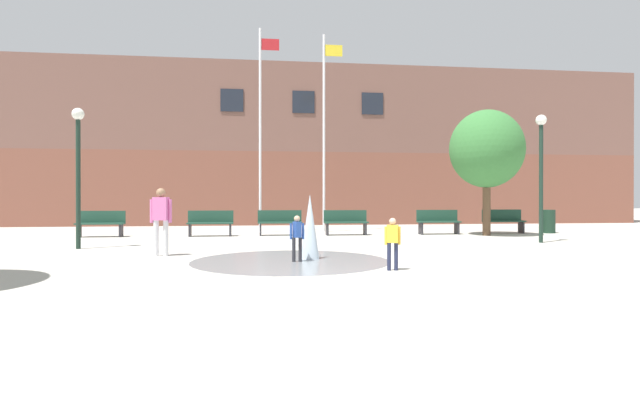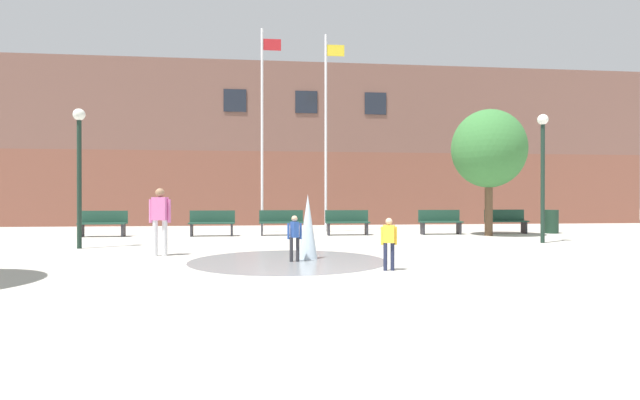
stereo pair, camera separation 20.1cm
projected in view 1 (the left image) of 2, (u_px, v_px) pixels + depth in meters
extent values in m
plane|color=#B2ADA3|center=(401.00, 283.00, 7.93)|extent=(100.00, 100.00, 0.00)
cube|color=brown|center=(298.00, 189.00, 27.75)|extent=(36.00, 6.00, 3.66)
cube|color=brown|center=(298.00, 116.00, 27.73)|extent=(36.00, 6.00, 4.47)
cube|color=#1E232D|center=(232.00, 100.00, 24.29)|extent=(1.10, 0.06, 1.10)
cube|color=#1E232D|center=(303.00, 102.00, 24.73)|extent=(1.10, 0.06, 1.10)
cube|color=#1E232D|center=(372.00, 104.00, 25.17)|extent=(1.10, 0.06, 1.10)
cylinder|color=gray|center=(291.00, 261.00, 10.75)|extent=(4.26, 4.26, 0.01)
cone|color=silver|center=(310.00, 227.00, 11.11)|extent=(0.43, 0.43, 1.44)
cube|color=#28282D|center=(79.00, 231.00, 17.20)|extent=(0.06, 0.40, 0.44)
cube|color=#28282D|center=(121.00, 231.00, 17.38)|extent=(0.06, 0.40, 0.44)
cube|color=#1E4233|center=(100.00, 224.00, 17.29)|extent=(1.60, 0.44, 0.05)
cube|color=#1E4233|center=(102.00, 217.00, 17.49)|extent=(1.60, 0.04, 0.42)
cube|color=#28282D|center=(190.00, 230.00, 17.54)|extent=(0.06, 0.40, 0.44)
cube|color=#28282D|center=(230.00, 230.00, 17.72)|extent=(0.06, 0.40, 0.44)
cube|color=#1E4233|center=(210.00, 223.00, 17.63)|extent=(1.60, 0.44, 0.05)
cube|color=#1E4233|center=(211.00, 216.00, 17.83)|extent=(1.60, 0.04, 0.42)
cube|color=#28282D|center=(260.00, 230.00, 17.95)|extent=(0.06, 0.40, 0.44)
cube|color=#28282D|center=(299.00, 229.00, 18.13)|extent=(0.06, 0.40, 0.44)
cube|color=#1E4233|center=(280.00, 223.00, 18.04)|extent=(1.60, 0.44, 0.05)
cube|color=#1E4233|center=(280.00, 216.00, 18.23)|extent=(1.60, 0.04, 0.42)
cube|color=#28282D|center=(327.00, 229.00, 18.08)|extent=(0.06, 0.40, 0.44)
cube|color=#28282D|center=(365.00, 229.00, 18.26)|extent=(0.06, 0.40, 0.44)
cube|color=#1E4233|center=(346.00, 222.00, 18.17)|extent=(1.60, 0.44, 0.05)
cube|color=#1E4233|center=(345.00, 216.00, 18.37)|extent=(1.60, 0.04, 0.42)
cube|color=#28282D|center=(421.00, 229.00, 18.52)|extent=(0.06, 0.40, 0.44)
cube|color=#28282D|center=(457.00, 228.00, 18.70)|extent=(0.06, 0.40, 0.44)
cube|color=#1E4233|center=(439.00, 222.00, 18.61)|extent=(1.60, 0.44, 0.05)
cube|color=#1E4233|center=(437.00, 215.00, 18.80)|extent=(1.60, 0.04, 0.42)
cube|color=#28282D|center=(487.00, 228.00, 19.03)|extent=(0.06, 0.40, 0.44)
cube|color=#28282D|center=(521.00, 227.00, 19.21)|extent=(0.06, 0.40, 0.44)
cube|color=#1E4233|center=(504.00, 221.00, 19.12)|extent=(1.60, 0.44, 0.05)
cube|color=#1E4233|center=(502.00, 215.00, 19.32)|extent=(1.60, 0.04, 0.42)
cylinder|color=#28282D|center=(294.00, 250.00, 10.60)|extent=(0.07, 0.07, 0.52)
cylinder|color=#28282D|center=(300.00, 250.00, 10.61)|extent=(0.07, 0.07, 0.52)
cube|color=#284C9E|center=(297.00, 230.00, 10.60)|extent=(0.18, 0.24, 0.33)
sphere|color=tan|center=(297.00, 219.00, 10.60)|extent=(0.13, 0.13, 0.13)
cylinder|color=#284C9E|center=(291.00, 231.00, 10.59)|extent=(0.05, 0.05, 0.34)
cylinder|color=#284C9E|center=(303.00, 231.00, 10.62)|extent=(0.05, 0.05, 0.34)
cylinder|color=#1E233D|center=(389.00, 257.00, 9.35)|extent=(0.07, 0.07, 0.52)
cylinder|color=#1E233D|center=(396.00, 257.00, 9.36)|extent=(0.07, 0.07, 0.52)
cube|color=gold|center=(393.00, 234.00, 9.35)|extent=(0.24, 0.19, 0.33)
sphere|color=tan|center=(393.00, 221.00, 9.35)|extent=(0.13, 0.13, 0.13)
cylinder|color=gold|center=(386.00, 236.00, 9.34)|extent=(0.05, 0.05, 0.34)
cylinder|color=gold|center=(399.00, 236.00, 9.37)|extent=(0.05, 0.05, 0.34)
cylinder|color=silver|center=(156.00, 238.00, 11.64)|extent=(0.12, 0.12, 0.84)
cylinder|color=silver|center=(166.00, 238.00, 11.67)|extent=(0.12, 0.12, 0.84)
cube|color=pink|center=(161.00, 209.00, 11.65)|extent=(0.38, 0.27, 0.54)
sphere|color=#997051|center=(161.00, 193.00, 11.65)|extent=(0.21, 0.21, 0.21)
cylinder|color=pink|center=(152.00, 211.00, 11.63)|extent=(0.08, 0.08, 0.55)
cylinder|color=pink|center=(170.00, 211.00, 11.68)|extent=(0.08, 0.08, 0.55)
cylinder|color=silver|center=(260.00, 130.00, 19.63)|extent=(0.10, 0.10, 8.04)
cube|color=#B21E23|center=(270.00, 45.00, 19.67)|extent=(0.70, 0.02, 0.45)
cylinder|color=silver|center=(324.00, 133.00, 19.95)|extent=(0.10, 0.10, 7.90)
cube|color=yellow|center=(334.00, 51.00, 19.98)|extent=(0.70, 0.02, 0.45)
cylinder|color=#192D23|center=(78.00, 184.00, 13.29)|extent=(0.12, 0.12, 3.44)
sphere|color=white|center=(78.00, 114.00, 13.28)|extent=(0.32, 0.32, 0.32)
cylinder|color=#192D23|center=(541.00, 184.00, 15.14)|extent=(0.12, 0.12, 3.57)
sphere|color=white|center=(541.00, 120.00, 15.13)|extent=(0.32, 0.32, 0.32)
cylinder|color=#193323|center=(548.00, 221.00, 19.30)|extent=(0.56, 0.56, 0.90)
cylinder|color=brown|center=(487.00, 212.00, 17.96)|extent=(0.28, 0.28, 1.73)
ellipsoid|color=#387538|center=(487.00, 149.00, 17.95)|extent=(2.64, 2.64, 2.80)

